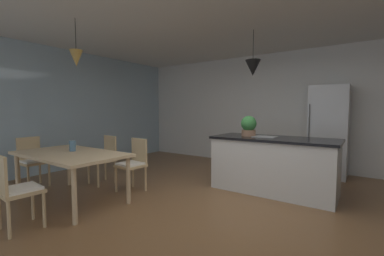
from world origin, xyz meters
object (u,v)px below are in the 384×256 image
chair_far_left (104,158)px  chair_far_right (133,163)px  potted_plant_on_island (249,126)px  vase_on_dining_table (73,146)px  chair_window_end (32,160)px  kitchen_island (273,164)px  dining_table (70,157)px  refrigerator (329,131)px  chair_near_right (16,189)px

chair_far_left → chair_far_right: size_ratio=1.00×
chair_far_right → potted_plant_on_island: (1.49, 1.30, 0.60)m
vase_on_dining_table → chair_window_end: bearing=-175.1°
kitchen_island → dining_table: bearing=-137.2°
kitchen_island → chair_far_right: bearing=-146.1°
refrigerator → potted_plant_on_island: (-1.05, -1.60, 0.16)m
refrigerator → vase_on_dining_table: 4.76m
chair_far_right → kitchen_island: kitchen_island is taller
potted_plant_on_island → chair_far_right: bearing=-139.0°
chair_far_left → kitchen_island: size_ratio=0.44×
chair_near_right → potted_plant_on_island: size_ratio=2.47×
chair_far_left → refrigerator: (3.33, 2.90, 0.44)m
chair_window_end → potted_plant_on_island: (3.13, 2.16, 0.60)m
chair_window_end → chair_far_right: 1.85m
chair_far_right → chair_near_right: bearing=-90.2°
chair_far_left → potted_plant_on_island: size_ratio=2.47×
chair_window_end → vase_on_dining_table: bearing=4.9°
dining_table → chair_far_left: chair_far_left is taller
chair_window_end → chair_far_left: 1.21m
refrigerator → dining_table: bearing=-128.1°
chair_far_right → refrigerator: bearing=48.7°
chair_far_left → chair_far_right: 0.78m
chair_far_left → vase_on_dining_table: bearing=-69.3°
chair_window_end → refrigerator: size_ratio=0.47×
vase_on_dining_table → refrigerator: bearing=50.3°
chair_window_end → kitchen_island: 4.17m
chair_window_end → vase_on_dining_table: (1.14, 0.10, 0.33)m
kitchen_island → vase_on_dining_table: size_ratio=12.30×
chair_near_right → chair_far_right: size_ratio=1.00×
potted_plant_on_island → chair_near_right: bearing=-116.5°
kitchen_island → potted_plant_on_island: size_ratio=5.58×
vase_on_dining_table → chair_far_left: bearing=110.7°
dining_table → chair_near_right: bearing=-65.6°
kitchen_island → refrigerator: refrigerator is taller
chair_window_end → vase_on_dining_table: vase_on_dining_table is taller
chair_window_end → chair_far_right: bearing=27.6°
kitchen_island → potted_plant_on_island: bearing=-180.0°
potted_plant_on_island → vase_on_dining_table: bearing=-134.0°
dining_table → vase_on_dining_table: bearing=136.0°
dining_table → chair_far_right: size_ratio=2.00×
chair_near_right → refrigerator: (2.55, 4.61, 0.44)m
potted_plant_on_island → dining_table: bearing=-131.2°
chair_window_end → potted_plant_on_island: potted_plant_on_island is taller
kitchen_island → vase_on_dining_table: 3.20m
refrigerator → vase_on_dining_table: size_ratio=11.52×
chair_near_right → kitchen_island: size_ratio=0.44×
dining_table → chair_far_right: bearing=65.2°
chair_far_right → kitchen_island: 2.33m
kitchen_island → potted_plant_on_island: potted_plant_on_island is taller
chair_near_right → vase_on_dining_table: vase_on_dining_table is taller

